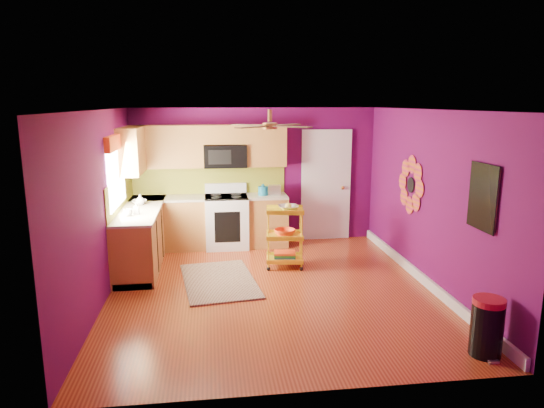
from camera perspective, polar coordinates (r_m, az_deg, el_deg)
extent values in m
plane|color=maroon|center=(6.96, -0.02, -10.00)|extent=(5.00, 5.00, 0.00)
cube|color=#570A4B|center=(9.05, -2.03, 3.33)|extent=(4.50, 0.04, 2.50)
cube|color=#570A4B|center=(4.21, 4.31, -6.80)|extent=(4.50, 0.04, 2.50)
cube|color=#570A4B|center=(6.70, -19.47, -0.39)|extent=(0.04, 5.00, 2.50)
cube|color=#570A4B|center=(7.23, 17.96, 0.58)|extent=(0.04, 5.00, 2.50)
cube|color=silver|center=(6.46, -0.02, 11.04)|extent=(4.50, 5.00, 0.04)
cube|color=white|center=(7.53, 17.17, -8.27)|extent=(0.05, 4.90, 0.14)
cube|color=#986129|center=(8.13, -15.07, -3.83)|extent=(0.60, 2.30, 0.90)
cube|color=#986129|center=(8.87, -7.29, -2.20)|extent=(2.80, 0.60, 0.90)
cube|color=beige|center=(8.02, -15.25, -0.60)|extent=(0.63, 2.30, 0.04)
cube|color=beige|center=(8.77, -7.37, 0.78)|extent=(2.80, 0.63, 0.04)
cube|color=black|center=(8.24, -14.92, -6.51)|extent=(0.54, 2.30, 0.10)
cube|color=black|center=(8.98, -7.22, -4.68)|extent=(2.80, 0.54, 0.10)
cube|color=white|center=(8.84, -5.35, -2.13)|extent=(0.76, 0.66, 0.92)
cube|color=black|center=(8.74, -5.41, 0.83)|extent=(0.76, 0.62, 0.03)
cube|color=white|center=(9.00, -5.48, 1.88)|extent=(0.76, 0.06, 0.18)
cube|color=black|center=(8.53, -5.27, -2.72)|extent=(0.45, 0.02, 0.55)
cube|color=#986129|center=(8.81, -12.38, 6.60)|extent=(1.32, 0.33, 0.75)
cube|color=#986129|center=(8.83, -0.72, 6.89)|extent=(0.72, 0.33, 0.75)
cube|color=#986129|center=(8.76, -5.59, 8.14)|extent=(0.76, 0.33, 0.34)
cube|color=#986129|center=(8.39, -16.05, 6.16)|extent=(0.33, 1.30, 0.75)
cube|color=black|center=(8.76, -5.53, 5.65)|extent=(0.76, 0.38, 0.40)
cube|color=olive|center=(9.01, -7.42, 2.85)|extent=(2.80, 0.01, 0.51)
cube|color=olive|center=(8.01, -17.41, 1.27)|extent=(0.01, 2.30, 0.51)
cube|color=white|center=(7.66, -17.88, 3.47)|extent=(0.03, 1.20, 1.00)
cube|color=#FF4D16|center=(7.61, -17.88, 6.98)|extent=(0.08, 1.35, 0.22)
cube|color=white|center=(9.28, 6.33, 2.08)|extent=(0.85, 0.04, 2.05)
cube|color=white|center=(9.26, 6.36, 2.06)|extent=(0.95, 0.02, 2.15)
sphere|color=#BF8C3F|center=(9.31, 8.32, 1.90)|extent=(0.07, 0.07, 0.07)
cylinder|color=black|center=(7.74, 16.01, 2.17)|extent=(0.01, 0.24, 0.24)
cube|color=#176D96|center=(5.95, 23.64, 0.76)|extent=(0.03, 0.52, 0.72)
cube|color=black|center=(5.95, 23.51, 0.75)|extent=(0.01, 0.56, 0.76)
cylinder|color=#BF8C3F|center=(6.66, -0.24, 10.38)|extent=(0.06, 0.06, 0.16)
cylinder|color=#BF8C3F|center=(6.66, -0.24, 9.17)|extent=(0.20, 0.20, 0.08)
cube|color=#4C2D19|center=(6.97, 1.71, 9.29)|extent=(0.47, 0.47, 0.01)
cube|color=#4C2D19|center=(6.91, -2.77, 9.25)|extent=(0.47, 0.47, 0.01)
cube|color=#4C2D19|center=(6.37, -2.37, 9.03)|extent=(0.47, 0.47, 0.01)
cube|color=#4C2D19|center=(6.44, 2.46, 9.06)|extent=(0.47, 0.47, 0.01)
cube|color=black|center=(7.29, -6.24, -8.94)|extent=(1.22, 1.77, 0.02)
cylinder|color=yellow|center=(7.53, -0.42, -4.33)|extent=(0.03, 0.03, 0.90)
cylinder|color=yellow|center=(7.55, 3.52, -4.32)|extent=(0.03, 0.03, 0.90)
cylinder|color=yellow|center=(7.88, -0.41, -3.60)|extent=(0.03, 0.03, 0.90)
cylinder|color=yellow|center=(7.89, 3.36, -3.59)|extent=(0.03, 0.03, 0.90)
sphere|color=black|center=(7.68, -0.41, -7.62)|extent=(0.06, 0.06, 0.06)
sphere|color=black|center=(7.69, 3.48, -7.61)|extent=(0.06, 0.06, 0.06)
sphere|color=black|center=(8.02, -0.40, -6.76)|extent=(0.06, 0.06, 0.06)
sphere|color=black|center=(8.03, 3.32, -6.75)|extent=(0.06, 0.06, 0.06)
cube|color=yellow|center=(7.60, 1.53, -0.85)|extent=(0.63, 0.49, 0.03)
cube|color=yellow|center=(7.71, 1.51, -3.84)|extent=(0.63, 0.49, 0.03)
cube|color=yellow|center=(7.82, 1.50, -6.52)|extent=(0.63, 0.49, 0.03)
imported|color=beige|center=(7.59, 1.93, -0.45)|extent=(0.36, 0.36, 0.08)
sphere|color=yellow|center=(7.59, 1.93, -0.27)|extent=(0.11, 0.11, 0.11)
imported|color=#FF4D16|center=(7.69, 1.52, -3.36)|extent=(0.37, 0.37, 0.10)
cube|color=navy|center=(7.81, 1.50, -6.27)|extent=(0.37, 0.29, 0.04)
cube|color=#267233|center=(7.79, 1.50, -5.99)|extent=(0.37, 0.29, 0.04)
cube|color=#FF4D16|center=(7.78, 1.50, -5.75)|extent=(0.37, 0.29, 0.03)
cylinder|color=black|center=(5.66, 23.92, -13.37)|extent=(0.33, 0.33, 0.56)
cylinder|color=#AE1824|center=(5.53, 24.20, -10.42)|extent=(0.33, 0.33, 0.07)
cube|color=beige|center=(5.65, 24.57, -16.49)|extent=(0.11, 0.06, 0.03)
cylinder|color=#136D94|center=(8.78, -1.06, 1.56)|extent=(0.18, 0.18, 0.16)
sphere|color=#136D94|center=(8.77, -1.06, 2.20)|extent=(0.06, 0.06, 0.06)
cube|color=beige|center=(8.82, 0.28, 1.67)|extent=(0.22, 0.15, 0.18)
imported|color=#EA3F72|center=(7.57, -15.68, -0.52)|extent=(0.08, 0.08, 0.17)
imported|color=white|center=(8.23, -15.26, 0.50)|extent=(0.14, 0.14, 0.18)
imported|color=white|center=(8.34, -15.34, 0.23)|extent=(0.25, 0.25, 0.06)
imported|color=white|center=(7.49, -16.59, -0.98)|extent=(0.13, 0.13, 0.11)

